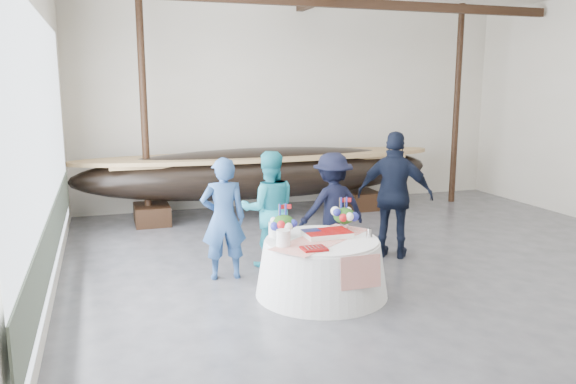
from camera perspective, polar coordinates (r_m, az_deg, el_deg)
name	(u,v)px	position (r m, az deg, el deg)	size (l,w,h in m)	color
floor	(442,287)	(8.06, 15.34, -9.31)	(10.00, 12.00, 0.01)	#3D3D42
wall_back	(297,106)	(12.99, 0.95, 8.76)	(10.00, 0.02, 4.50)	silver
wall_left	(28,132)	(6.31, -24.88, 5.55)	(0.02, 12.00, 4.50)	silver
open_bay	(46,161)	(7.34, -23.38, 2.93)	(0.03, 7.00, 3.20)	silver
longboat_display	(263,173)	(11.73, -2.56, 1.98)	(7.66, 1.53, 1.44)	black
banquet_table	(322,267)	(7.44, 3.43, -7.58)	(1.74, 1.74, 0.75)	silver
tabletop_items	(313,225)	(7.45, 2.59, -3.36)	(1.62, 1.39, 0.40)	red
guest_woman_blue	(223,219)	(7.94, -6.57, -2.71)	(0.64, 0.42, 1.74)	navy
guest_woman_teal	(269,209)	(8.45, -1.95, -1.76)	(0.86, 0.67, 1.76)	teal
guest_man_left	(332,207)	(8.75, 4.53, -1.54)	(1.10, 0.63, 1.70)	black
guest_man_right	(395,195)	(9.01, 10.81, -0.33)	(1.18, 0.49, 2.02)	black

